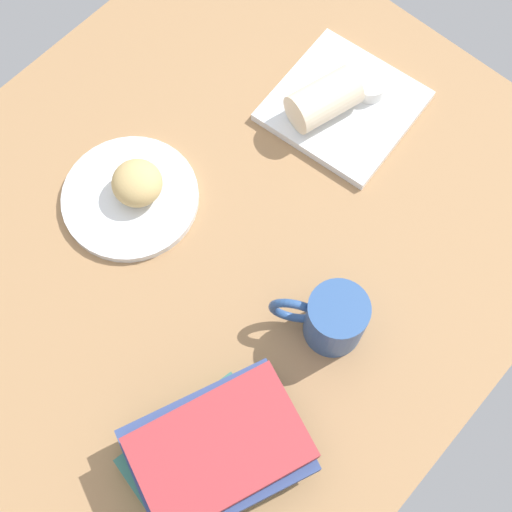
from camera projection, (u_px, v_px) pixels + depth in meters
dining_table at (210, 246)px, 108.15cm from camera, size 110.00×90.00×4.00cm
round_plate at (130, 198)px, 108.29cm from camera, size 21.19×21.19×1.40cm
scone_pastry at (137, 183)px, 105.43cm from camera, size 10.63×10.68×5.37cm
square_plate at (342, 105)px, 114.51cm from camera, size 23.50×23.50×1.60cm
sauce_cup at (370, 86)px, 113.37cm from camera, size 5.31×5.31×2.45cm
breakfast_wrap at (324, 100)px, 110.09cm from camera, size 12.37×9.16×6.51cm
book_stack at (214, 453)px, 89.99cm from camera, size 25.99×22.71×9.39cm
coffee_mug at (332, 318)px, 96.44cm from camera, size 9.55×12.69×9.94cm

